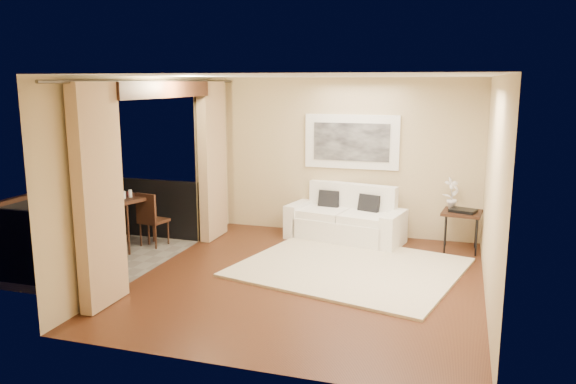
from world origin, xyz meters
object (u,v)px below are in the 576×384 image
at_px(orchid, 452,193).
at_px(bistro_table, 121,202).
at_px(balcony_chair_near, 94,230).
at_px(ice_bucket, 116,189).
at_px(balcony_chair_far, 150,216).
at_px(side_table, 462,215).
at_px(sofa, 346,221).

xyz_separation_m(orchid, bistro_table, (-5.00, -1.62, -0.13)).
relative_size(bistro_table, balcony_chair_near, 0.91).
height_order(balcony_chair_near, ice_bucket, ice_bucket).
xyz_separation_m(balcony_chair_near, ice_bucket, (-0.35, 1.07, 0.36)).
distance_m(balcony_chair_far, balcony_chair_near, 1.20).
distance_m(balcony_chair_far, ice_bucket, 0.69).
height_order(side_table, bistro_table, bistro_table).
height_order(sofa, side_table, sofa).
bearing_deg(sofa, bistro_table, -143.58).
relative_size(side_table, bistro_table, 0.72).
relative_size(sofa, ice_bucket, 10.21).
distance_m(bistro_table, balcony_chair_far, 0.49).
distance_m(orchid, bistro_table, 5.25).
relative_size(orchid, balcony_chair_near, 0.51).
bearing_deg(balcony_chair_near, balcony_chair_far, 64.35).
distance_m(sofa, ice_bucket, 3.81).
distance_m(sofa, balcony_chair_near, 4.03).
bearing_deg(balcony_chair_far, side_table, -155.36).
height_order(orchid, bistro_table, orchid).
bearing_deg(balcony_chair_far, ice_bucket, 21.59).
bearing_deg(sofa, ice_bucket, -145.67).
height_order(orchid, ice_bucket, orchid).
height_order(side_table, ice_bucket, ice_bucket).
bearing_deg(balcony_chair_far, balcony_chair_near, 91.16).
xyz_separation_m(side_table, bistro_table, (-5.17, -1.46, 0.18)).
height_order(orchid, balcony_chair_near, orchid).
bearing_deg(ice_bucket, bistro_table, -30.25).
bearing_deg(orchid, bistro_table, -162.06).
xyz_separation_m(sofa, balcony_chair_near, (-3.12, -2.53, 0.25)).
height_order(sofa, balcony_chair_near, balcony_chair_near).
height_order(side_table, orchid, orchid).
bearing_deg(sofa, balcony_chair_near, -129.42).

